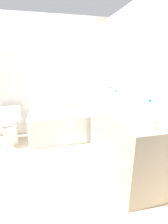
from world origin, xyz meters
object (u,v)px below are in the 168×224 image
object	(u,v)px
drinking_glass_3	(152,124)
drinking_glass_1	(117,102)
bathtub	(71,123)
drinking_glass_0	(142,116)
soap_dish	(143,123)
water_bottle_1	(109,95)
water_bottle_2	(148,111)
water_bottle_0	(116,99)
toilet	(10,126)
drinking_glass_2	(111,100)
sink_basin	(124,110)
bath_mat	(76,150)
sink_faucet	(138,108)

from	to	relation	value
drinking_glass_3	drinking_glass_1	bearing A→B (deg)	86.63
bathtub	drinking_glass_0	world-z (taller)	bathtub
drinking_glass_0	drinking_glass_3	bearing A→B (deg)	-101.57
bathtub	soap_dish	xyz separation A→B (m)	(0.54, -1.65, 0.59)
water_bottle_1	drinking_glass_1	size ratio (longest dim) A/B	2.95
water_bottle_1	water_bottle_2	size ratio (longest dim) A/B	0.99
water_bottle_0	water_bottle_1	world-z (taller)	water_bottle_1
toilet	drinking_glass_2	xyz separation A→B (m)	(1.72, -0.74, 0.57)
sink_basin	water_bottle_0	size ratio (longest dim) A/B	1.41
drinking_glass_2	soap_dish	bearing A→B (deg)	-90.76
drinking_glass_0	bathtub	bearing A→B (deg)	112.13
bath_mat	water_bottle_0	bearing A→B (deg)	-31.79
water_bottle_1	bath_mat	xyz separation A→B (m)	(-0.59, 0.01, -0.99)
drinking_glass_1	drinking_glass_2	world-z (taller)	drinking_glass_2
water_bottle_1	drinking_glass_2	xyz separation A→B (m)	(-0.03, -0.14, -0.07)
water_bottle_0	drinking_glass_1	size ratio (longest dim) A/B	2.94
bathtub	soap_dish	world-z (taller)	bathtub
sink_basin	soap_dish	distance (m)	0.46
bathtub	sink_basin	bearing A→B (deg)	-64.99
sink_faucet	soap_dish	xyz separation A→B (m)	(-0.22, -0.46, -0.02)
water_bottle_2	drinking_glass_1	bearing A→B (deg)	90.93
bathtub	toilet	distance (m)	1.17
water_bottle_0	drinking_glass_2	distance (m)	0.21
water_bottle_1	bathtub	bearing A→B (deg)	134.16
bathtub	drinking_glass_0	distance (m)	1.74
sink_basin	drinking_glass_3	xyz separation A→B (m)	(0.00, -0.58, 0.02)
sink_basin	drinking_glass_0	distance (m)	0.32
bathtub	bath_mat	xyz separation A→B (m)	(-0.01, -0.59, -0.29)
sink_basin	drinking_glass_2	size ratio (longest dim) A/B	3.51
toilet	drinking_glass_3	xyz separation A→B (m)	(1.73, -1.78, 0.57)
bathtub	water_bottle_0	world-z (taller)	bathtub
drinking_glass_2	drinking_glass_3	size ratio (longest dim) A/B	1.10
water_bottle_2	bath_mat	distance (m)	1.55
bathtub	drinking_glass_3	distance (m)	1.96
bathtub	drinking_glass_0	bearing A→B (deg)	-67.87
sink_basin	bath_mat	size ratio (longest dim) A/B	0.68
drinking_glass_2	drinking_glass_0	bearing A→B (deg)	-85.34
water_bottle_2	drinking_glass_2	bearing A→B (deg)	94.97
toilet	sink_faucet	distance (m)	2.34
sink_basin	drinking_glass_2	xyz separation A→B (m)	(-0.01, 0.46, 0.02)
drinking_glass_2	water_bottle_2	bearing A→B (deg)	-85.03
drinking_glass_1	soap_dish	bearing A→B (deg)	-95.39
toilet	water_bottle_2	bearing A→B (deg)	52.16
drinking_glass_0	drinking_glass_1	xyz separation A→B (m)	(0.00, 0.66, 0.00)
water_bottle_1	drinking_glass_2	distance (m)	0.16
sink_basin	bath_mat	xyz separation A→B (m)	(-0.57, 0.60, -0.89)
water_bottle_2	drinking_glass_0	world-z (taller)	water_bottle_2
drinking_glass_3	toilet	bearing A→B (deg)	134.14
drinking_glass_1	drinking_glass_3	xyz separation A→B (m)	(-0.05, -0.92, 0.00)
drinking_glass_0	drinking_glass_1	size ratio (longest dim) A/B	0.99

